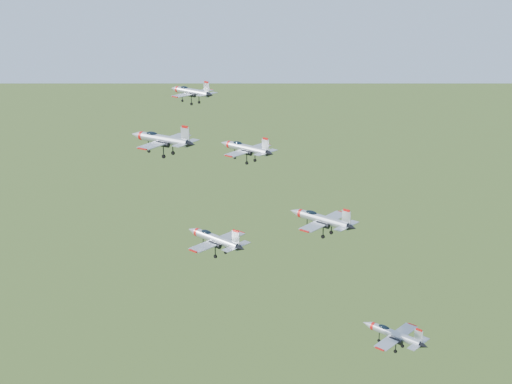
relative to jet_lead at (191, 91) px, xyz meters
The scene contains 6 objects.
jet_lead is the anchor object (origin of this frame).
jet_left_high 19.66m from the jet_lead, 17.29° to the right, with size 12.25×10.12×3.28m.
jet_right_high 32.49m from the jet_lead, 55.82° to the right, with size 12.23×10.13×3.27m.
jet_left_low 37.33m from the jet_lead, ahead, with size 13.55×11.18×3.62m.
jet_right_low 38.30m from the jet_lead, 42.79° to the right, with size 12.31×10.21×3.29m.
jet_trail 58.87m from the jet_lead, ahead, with size 12.03×9.96×3.21m.
Camera 1 is at (75.24, -90.60, 177.29)m, focal length 50.00 mm.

